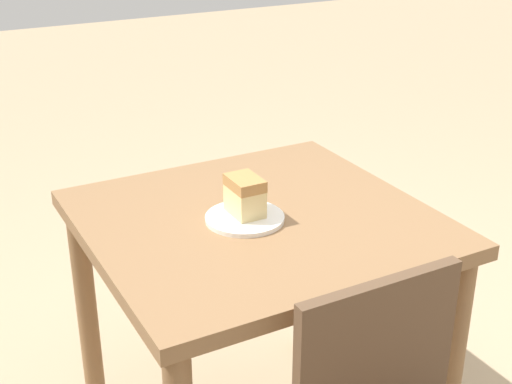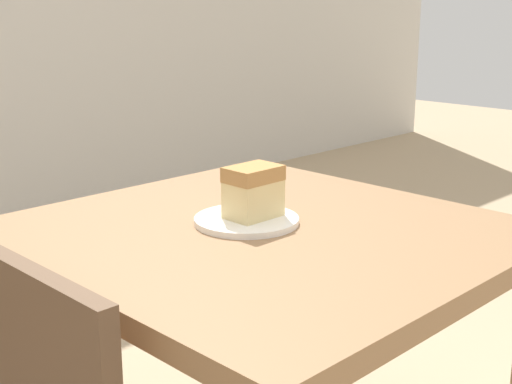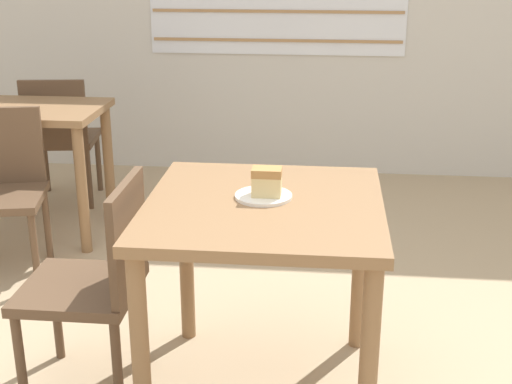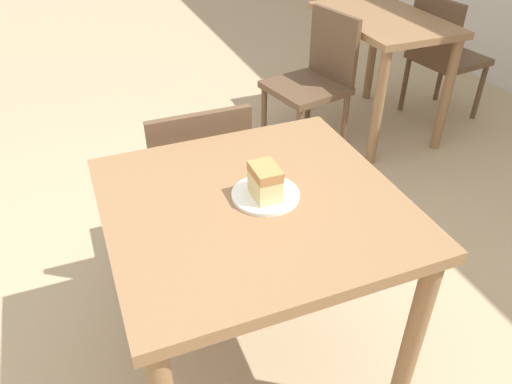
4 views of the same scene
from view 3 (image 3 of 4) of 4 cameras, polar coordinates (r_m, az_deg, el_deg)
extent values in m
cube|color=#AD7F51|center=(5.11, 1.65, 12.03)|extent=(1.75, 0.01, 0.02)
cube|color=#AD7F51|center=(5.09, 1.67, 14.25)|extent=(1.75, 0.01, 0.02)
cube|color=olive|center=(2.47, 0.65, -1.21)|extent=(0.82, 0.86, 0.04)
cylinder|color=olive|center=(2.37, -9.21, -12.97)|extent=(0.06, 0.06, 0.74)
cylinder|color=olive|center=(2.31, 8.98, -13.96)|extent=(0.06, 0.06, 0.74)
cylinder|color=olive|center=(3.02, -5.60, -5.32)|extent=(0.06, 0.06, 0.74)
cylinder|color=olive|center=(2.97, 8.29, -5.88)|extent=(0.06, 0.06, 0.74)
cube|color=olive|center=(4.21, -18.41, 6.23)|extent=(0.92, 0.58, 0.04)
cylinder|color=olive|center=(3.95, -13.75, 0.11)|extent=(0.06, 0.06, 0.71)
cylinder|color=olive|center=(4.38, -11.71, 2.21)|extent=(0.06, 0.06, 0.71)
cube|color=brown|center=(2.73, -13.89, -7.51)|extent=(0.42, 0.42, 0.04)
cylinder|color=brown|center=(3.04, -15.66, -9.41)|extent=(0.04, 0.04, 0.40)
cylinder|color=brown|center=(2.76, -18.33, -12.90)|extent=(0.04, 0.04, 0.40)
cylinder|color=brown|center=(2.93, -9.06, -9.99)|extent=(0.04, 0.04, 0.40)
cylinder|color=brown|center=(2.64, -11.03, -13.75)|extent=(0.04, 0.04, 0.40)
cube|color=brown|center=(2.58, -10.23, -3.48)|extent=(0.03, 0.40, 0.40)
cube|color=brown|center=(3.77, -19.79, -0.49)|extent=(0.49, 0.49, 0.04)
cylinder|color=brown|center=(3.64, -17.28, -4.57)|extent=(0.04, 0.04, 0.40)
cylinder|color=brown|center=(3.97, -16.37, -2.48)|extent=(0.04, 0.04, 0.40)
cube|color=brown|center=(3.88, -19.54, 3.53)|extent=(0.39, 0.11, 0.40)
cube|color=brown|center=(4.78, -15.14, 4.13)|extent=(0.47, 0.47, 0.04)
cylinder|color=brown|center=(4.97, -12.48, 2.31)|extent=(0.04, 0.04, 0.40)
cylinder|color=brown|center=(5.05, -16.47, 2.23)|extent=(0.04, 0.04, 0.40)
cylinder|color=brown|center=(4.64, -13.21, 1.00)|extent=(0.04, 0.04, 0.40)
cylinder|color=brown|center=(4.72, -17.47, 0.93)|extent=(0.04, 0.04, 0.40)
cube|color=brown|center=(4.55, -15.89, 6.14)|extent=(0.40, 0.08, 0.40)
cylinder|color=white|center=(2.50, 0.60, -0.32)|extent=(0.20, 0.20, 0.01)
cube|color=#E5CC89|center=(2.48, 0.86, 0.51)|extent=(0.10, 0.07, 0.07)
cube|color=#B27F47|center=(2.46, 0.87, 1.60)|extent=(0.10, 0.07, 0.03)
camera|label=1|loc=(3.50, -23.42, 17.12)|focal=50.00mm
camera|label=2|loc=(1.85, -31.76, 2.63)|focal=50.00mm
camera|label=4|loc=(2.08, 32.65, 16.92)|focal=35.00mm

